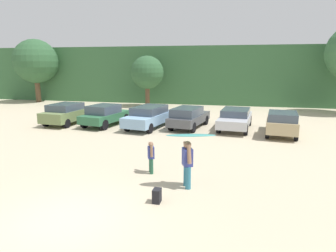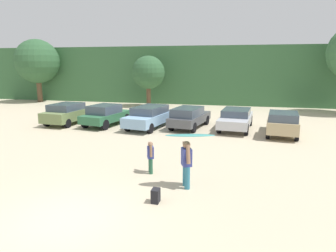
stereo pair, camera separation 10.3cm
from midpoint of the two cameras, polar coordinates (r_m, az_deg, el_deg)
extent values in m
plane|color=#C1B293|center=(9.60, -18.36, -15.98)|extent=(120.00, 120.00, 0.00)
cube|color=#38663D|center=(38.89, 5.98, 9.61)|extent=(108.00, 12.00, 6.19)
cylinder|color=brown|center=(38.47, -23.08, 5.99)|extent=(0.57, 0.57, 2.51)
sphere|color=#2D5633|center=(38.35, -23.48, 10.96)|extent=(4.92, 4.92, 4.92)
cylinder|color=brown|center=(31.67, -3.92, 5.49)|extent=(0.45, 0.45, 2.06)
sphere|color=#2D5633|center=(31.51, -3.99, 9.92)|extent=(3.33, 3.33, 3.33)
cube|color=#6B7F4C|center=(23.75, -18.13, 2.05)|extent=(2.26, 4.51, 0.72)
cube|color=#3F4C5B|center=(23.42, -18.67, 3.37)|extent=(1.93, 2.46, 0.48)
cylinder|color=black|center=(25.45, -17.76, 1.85)|extent=(0.27, 0.64, 0.62)
cylinder|color=black|center=(24.51, -14.51, 1.68)|extent=(0.27, 0.64, 0.62)
cylinder|color=black|center=(23.21, -21.84, 0.68)|extent=(0.27, 0.64, 0.62)
cylinder|color=black|center=(22.17, -18.44, 0.45)|extent=(0.27, 0.64, 0.62)
cube|color=#2D6642|center=(22.26, -11.67, 1.68)|extent=(2.53, 4.26, 0.56)
cube|color=#3F4C5B|center=(22.01, -12.03, 3.07)|extent=(2.03, 2.38, 0.59)
cylinder|color=black|center=(23.83, -11.41, 1.65)|extent=(0.35, 0.74, 0.71)
cylinder|color=black|center=(22.95, -8.09, 1.39)|extent=(0.35, 0.74, 0.71)
cylinder|color=black|center=(21.77, -15.38, 0.54)|extent=(0.35, 0.74, 0.71)
cylinder|color=black|center=(20.79, -11.90, 0.21)|extent=(0.35, 0.74, 0.71)
cube|color=#84ADD1|center=(21.08, -3.69, 1.42)|extent=(2.62, 4.94, 0.65)
cube|color=#3F4C5B|center=(21.06, -3.61, 3.01)|extent=(2.13, 2.98, 0.51)
cylinder|color=black|center=(22.86, -3.78, 1.38)|extent=(0.33, 0.68, 0.65)
cylinder|color=black|center=(22.19, 0.00, 1.09)|extent=(0.33, 0.68, 0.65)
cylinder|color=black|center=(20.19, -7.72, -0.06)|extent=(0.33, 0.68, 0.65)
cylinder|color=black|center=(19.42, -3.56, -0.43)|extent=(0.33, 0.68, 0.65)
cube|color=#4C4F54|center=(21.20, 3.84, 1.36)|extent=(2.48, 4.58, 0.56)
cube|color=#3F4C5B|center=(20.65, 3.39, 2.66)|extent=(2.01, 2.81, 0.55)
cylinder|color=black|center=(22.83, 3.23, 1.39)|extent=(0.34, 0.70, 0.67)
cylinder|color=black|center=(22.36, 6.91, 1.10)|extent=(0.34, 0.70, 0.67)
cylinder|color=black|center=(20.22, 0.42, 0.08)|extent=(0.34, 0.70, 0.67)
cylinder|color=black|center=(19.68, 4.53, -0.27)|extent=(0.34, 0.70, 0.67)
cube|color=silver|center=(21.08, 12.25, 1.14)|extent=(2.36, 4.97, 0.56)
cube|color=#3F4C5B|center=(21.11, 12.34, 2.53)|extent=(1.97, 2.68, 0.44)
cylinder|color=black|center=(22.78, 10.58, 1.25)|extent=(0.29, 0.74, 0.72)
cylinder|color=black|center=(22.62, 14.80, 0.99)|extent=(0.29, 0.74, 0.72)
cylinder|color=black|center=(19.71, 9.25, -0.29)|extent=(0.29, 0.74, 0.72)
cylinder|color=black|center=(19.51, 14.13, -0.61)|extent=(0.29, 0.74, 0.72)
cube|color=tan|center=(20.28, 20.26, 0.47)|extent=(2.24, 4.38, 0.70)
cube|color=#3F4C5B|center=(19.38, 20.40, 1.72)|extent=(1.87, 2.41, 0.46)
cylinder|color=black|center=(21.70, 18.09, 0.36)|extent=(0.30, 0.74, 0.71)
cylinder|color=black|center=(21.73, 22.25, 0.08)|extent=(0.30, 0.74, 0.71)
cylinder|color=black|center=(18.98, 17.84, -1.16)|extent=(0.30, 0.74, 0.71)
cylinder|color=black|center=(19.02, 22.59, -1.48)|extent=(0.30, 0.74, 0.71)
cylinder|color=teal|center=(10.93, 3.50, -9.59)|extent=(0.19, 0.19, 0.82)
cylinder|color=teal|center=(11.20, 3.13, -9.06)|extent=(0.19, 0.19, 0.82)
cube|color=#333D8C|center=(10.83, 3.36, -5.76)|extent=(0.45, 0.51, 0.62)
sphere|color=#8C664C|center=(10.71, 3.38, -3.49)|extent=(0.26, 0.26, 0.26)
cylinder|color=#8C664C|center=(10.57, 3.67, -5.27)|extent=(0.24, 0.33, 0.67)
cylinder|color=#8C664C|center=(11.00, 3.07, -4.60)|extent=(0.27, 0.37, 0.67)
cylinder|color=#26593F|center=(12.37, -3.33, -7.51)|extent=(0.15, 0.15, 0.62)
cylinder|color=#26593F|center=(12.58, -3.46, -7.18)|extent=(0.15, 0.15, 0.62)
cube|color=#333D8C|center=(12.31, -3.42, -4.92)|extent=(0.35, 0.39, 0.48)
sphere|color=#8C664C|center=(12.22, -3.44, -3.40)|extent=(0.20, 0.20, 0.20)
cylinder|color=#8C664C|center=(12.11, -3.32, -4.58)|extent=(0.15, 0.16, 0.51)
cylinder|color=#8C664C|center=(12.44, -3.53, -4.14)|extent=(0.21, 0.29, 0.51)
ellipsoid|color=teal|center=(10.66, 4.03, -1.73)|extent=(1.80, 0.89, 0.10)
cube|color=black|center=(9.99, -2.38, -12.82)|extent=(0.24, 0.34, 0.45)
camera|label=1|loc=(0.05, -90.19, -0.04)|focal=32.80mm
camera|label=2|loc=(0.05, 89.81, 0.04)|focal=32.80mm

